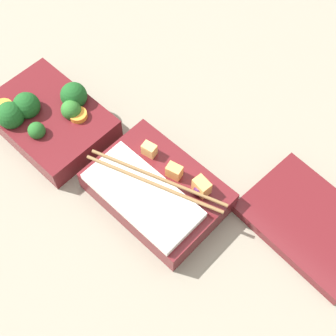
{
  "coord_description": "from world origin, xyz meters",
  "views": [
    {
      "loc": [
        0.36,
        -0.21,
        0.63
      ],
      "look_at": [
        0.12,
        0.04,
        0.04
      ],
      "focal_mm": 50.0,
      "sensor_mm": 36.0,
      "label": 1
    }
  ],
  "objects": [
    {
      "name": "ground_plane",
      "position": [
        0.0,
        0.0,
        0.0
      ],
      "size": [
        3.0,
        3.0,
        0.0
      ],
      "primitive_type": "plane",
      "color": "gray"
    },
    {
      "name": "bento_tray_rice",
      "position": [
        0.13,
        0.01,
        0.02
      ],
      "size": [
        0.2,
        0.14,
        0.06
      ],
      "color": "maroon",
      "rests_on": "ground_plane"
    },
    {
      "name": "bento_tray_vegetable",
      "position": [
        -0.09,
        -0.02,
        0.03
      ],
      "size": [
        0.19,
        0.14,
        0.07
      ],
      "color": "maroon",
      "rests_on": "ground_plane"
    },
    {
      "name": "bento_lid",
      "position": [
        0.32,
        0.13,
        0.01
      ],
      "size": [
        0.2,
        0.15,
        0.02
      ],
      "primitive_type": "cube",
      "rotation": [
        0.0,
        0.0,
        -0.07
      ],
      "color": "maroon",
      "rests_on": "ground_plane"
    }
  ]
}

